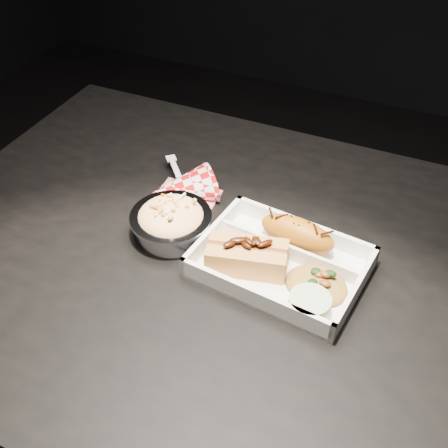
{
  "coord_description": "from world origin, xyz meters",
  "views": [
    {
      "loc": [
        0.19,
        -0.59,
        1.38
      ],
      "look_at": [
        -0.07,
        0.01,
        0.81
      ],
      "focal_mm": 45.0,
      "sensor_mm": 36.0,
      "label": 1
    }
  ],
  "objects_px": {
    "hotdog": "(247,255)",
    "dining_table": "(262,305)",
    "napkin_fork": "(183,188)",
    "fried_pastry": "(297,233)",
    "foil_coleslaw_cup": "(171,220)",
    "food_tray": "(280,265)"
  },
  "relations": [
    {
      "from": "fried_pastry",
      "to": "dining_table",
      "type": "bearing_deg",
      "value": -118.05
    },
    {
      "from": "food_tray",
      "to": "hotdog",
      "type": "xyz_separation_m",
      "value": [
        -0.05,
        -0.02,
        0.02
      ]
    },
    {
      "from": "dining_table",
      "to": "food_tray",
      "type": "xyz_separation_m",
      "value": [
        0.02,
        0.0,
        0.1
      ]
    },
    {
      "from": "hotdog",
      "to": "foil_coleslaw_cup",
      "type": "xyz_separation_m",
      "value": [
        -0.14,
        0.03,
        -0.0
      ]
    },
    {
      "from": "food_tray",
      "to": "hotdog",
      "type": "relative_size",
      "value": 2.04
    },
    {
      "from": "food_tray",
      "to": "hotdog",
      "type": "bearing_deg",
      "value": -149.23
    },
    {
      "from": "food_tray",
      "to": "dining_table",
      "type": "bearing_deg",
      "value": -164.87
    },
    {
      "from": "dining_table",
      "to": "foil_coleslaw_cup",
      "type": "relative_size",
      "value": 8.98
    },
    {
      "from": "dining_table",
      "to": "fried_pastry",
      "type": "xyz_separation_m",
      "value": [
        0.03,
        0.06,
        0.12
      ]
    },
    {
      "from": "dining_table",
      "to": "foil_coleslaw_cup",
      "type": "distance_m",
      "value": 0.21
    },
    {
      "from": "foil_coleslaw_cup",
      "to": "napkin_fork",
      "type": "xyz_separation_m",
      "value": [
        -0.03,
        0.1,
        -0.01
      ]
    },
    {
      "from": "food_tray",
      "to": "foil_coleslaw_cup",
      "type": "relative_size",
      "value": 2.01
    },
    {
      "from": "fried_pastry",
      "to": "foil_coleslaw_cup",
      "type": "xyz_separation_m",
      "value": [
        -0.2,
        -0.05,
        -0.0
      ]
    },
    {
      "from": "hotdog",
      "to": "foil_coleslaw_cup",
      "type": "bearing_deg",
      "value": 156.25
    },
    {
      "from": "dining_table",
      "to": "hotdog",
      "type": "xyz_separation_m",
      "value": [
        -0.02,
        -0.02,
        0.12
      ]
    },
    {
      "from": "napkin_fork",
      "to": "fried_pastry",
      "type": "bearing_deg",
      "value": 36.0
    },
    {
      "from": "foil_coleslaw_cup",
      "to": "fried_pastry",
      "type": "bearing_deg",
      "value": 14.25
    },
    {
      "from": "dining_table",
      "to": "napkin_fork",
      "type": "distance_m",
      "value": 0.25
    },
    {
      "from": "food_tray",
      "to": "fried_pastry",
      "type": "distance_m",
      "value": 0.06
    },
    {
      "from": "food_tray",
      "to": "fried_pastry",
      "type": "bearing_deg",
      "value": 90.0
    },
    {
      "from": "hotdog",
      "to": "dining_table",
      "type": "bearing_deg",
      "value": 24.01
    },
    {
      "from": "food_tray",
      "to": "napkin_fork",
      "type": "xyz_separation_m",
      "value": [
        -0.22,
        0.11,
        0.01
      ]
    }
  ]
}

